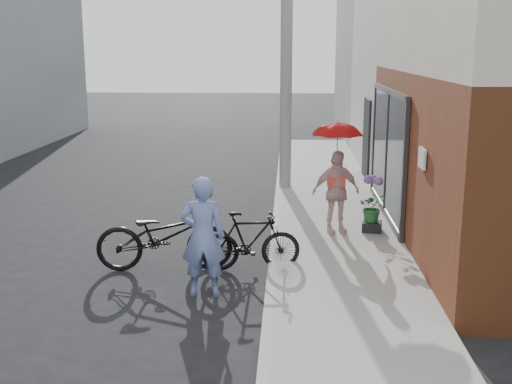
# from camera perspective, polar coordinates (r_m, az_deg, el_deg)

# --- Properties ---
(ground) EXTENTS (80.00, 80.00, 0.00)m
(ground) POSITION_cam_1_polar(r_m,az_deg,el_deg) (9.96, -4.08, -7.39)
(ground) COLOR black
(ground) RESTS_ON ground
(sidewalk) EXTENTS (2.20, 24.00, 0.12)m
(sidewalk) POSITION_cam_1_polar(r_m,az_deg,el_deg) (11.81, 7.31, -3.91)
(sidewalk) COLOR #979792
(sidewalk) RESTS_ON ground
(curb) EXTENTS (0.12, 24.00, 0.12)m
(curb) POSITION_cam_1_polar(r_m,az_deg,el_deg) (11.78, 1.66, -3.86)
(curb) COLOR #9E9E99
(curb) RESTS_ON ground
(plaster_building) EXTENTS (8.00, 6.00, 7.00)m
(plaster_building) POSITION_cam_1_polar(r_m,az_deg,el_deg) (19.24, 21.69, 12.11)
(plaster_building) COLOR silver
(plaster_building) RESTS_ON ground
(east_building_far) EXTENTS (8.00, 8.00, 7.00)m
(east_building_far) POSITION_cam_1_polar(r_m,az_deg,el_deg) (25.99, 16.76, 12.40)
(east_building_far) COLOR gray
(east_building_far) RESTS_ON ground
(utility_pole) EXTENTS (0.28, 0.28, 7.00)m
(utility_pole) POSITION_cam_1_polar(r_m,az_deg,el_deg) (15.28, 2.72, 13.02)
(utility_pole) COLOR #9E9E99
(utility_pole) RESTS_ON ground
(officer) EXTENTS (0.65, 0.45, 1.71)m
(officer) POSITION_cam_1_polar(r_m,az_deg,el_deg) (8.94, -4.74, -3.99)
(officer) COLOR #7086C7
(officer) RESTS_ON ground
(bike_left) EXTENTS (2.18, 0.96, 1.11)m
(bike_left) POSITION_cam_1_polar(r_m,az_deg,el_deg) (10.11, -8.15, -3.88)
(bike_left) COLOR black
(bike_left) RESTS_ON ground
(bike_right) EXTENTS (1.61, 0.67, 0.94)m
(bike_right) POSITION_cam_1_polar(r_m,az_deg,el_deg) (10.03, -0.51, -4.38)
(bike_right) COLOR black
(bike_right) RESTS_ON ground
(kimono_woman) EXTENTS (0.96, 0.62, 1.52)m
(kimono_woman) POSITION_cam_1_polar(r_m,az_deg,el_deg) (11.63, 7.11, 0.01)
(kimono_woman) COLOR beige
(kimono_woman) RESTS_ON sidewalk
(parasol) EXTENTS (0.89, 0.89, 0.78)m
(parasol) POSITION_cam_1_polar(r_m,az_deg,el_deg) (11.44, 7.27, 5.64)
(parasol) COLOR red
(parasol) RESTS_ON kimono_woman
(planter) EXTENTS (0.40, 0.40, 0.18)m
(planter) POSITION_cam_1_polar(r_m,az_deg,el_deg) (11.98, 10.27, -3.03)
(planter) COLOR black
(planter) RESTS_ON sidewalk
(potted_plant) EXTENTS (0.50, 0.43, 0.55)m
(potted_plant) POSITION_cam_1_polar(r_m,az_deg,el_deg) (11.88, 10.34, -1.33)
(potted_plant) COLOR #286431
(potted_plant) RESTS_ON planter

